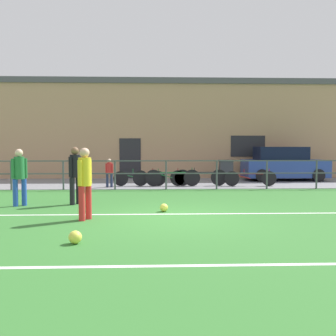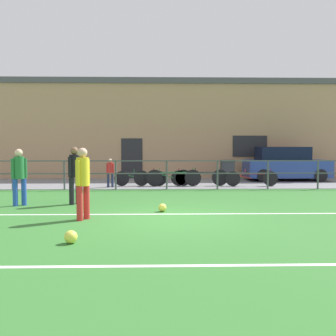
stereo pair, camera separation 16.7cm
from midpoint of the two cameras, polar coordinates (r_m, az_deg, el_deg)
name	(u,v)px [view 2 (the right image)]	position (r m, az deg, el deg)	size (l,w,h in m)	color
ground	(172,219)	(9.27, 1.15, -7.52)	(60.00, 44.00, 0.04)	#33702D
field_line_touchline	(171,214)	(9.79, 1.01, -6.81)	(36.00, 0.11, 0.00)	white
field_line_hash	(181,266)	(5.72, 2.86, -14.21)	(36.00, 0.11, 0.00)	white
pavement_strip	(166,183)	(17.68, -0.09, -2.24)	(48.00, 5.00, 0.02)	slate
perimeter_fence	(167,171)	(15.13, 0.13, -0.37)	(36.07, 0.07, 1.15)	#474C51
clubhouse_facade	(164,129)	(21.32, -0.32, 5.75)	(28.00, 2.56, 5.23)	tan
player_goalkeeper	(75,172)	(11.62, -13.22, -0.55)	(0.31, 0.40, 1.68)	black
player_striker	(19,174)	(11.80, -20.73, -0.77)	(0.39, 0.30, 1.63)	blue
player_winger	(83,179)	(9.13, -11.96, -1.61)	(0.29, 0.42, 1.67)	red
soccer_ball_match	(162,208)	(10.13, -0.35, -5.87)	(0.21, 0.21, 0.21)	#E5E04C
soccer_ball_spare	(71,237)	(7.09, -13.48, -9.86)	(0.23, 0.23, 0.23)	#E5E04C
spectator_child	(110,171)	(15.99, -8.23, -0.44)	(0.32, 0.20, 1.17)	#232D4C
parked_car_red	(285,165)	(19.78, 17.14, 0.48)	(3.96, 1.87, 1.64)	#28428E
bicycle_parked_0	(174,178)	(16.23, 1.12, -1.42)	(2.32, 0.04, 0.78)	black
bicycle_parked_1	(140,178)	(16.37, -3.80, -1.50)	(2.22, 0.04, 0.73)	black
bicycle_parked_2	(202,177)	(16.46, 5.27, -1.38)	(2.24, 0.04, 0.78)	black
bicycle_parked_3	(160,178)	(16.35, -0.89, -1.45)	(2.24, 0.04, 0.75)	black
bicycle_parked_4	(252,178)	(16.61, 12.51, -1.50)	(2.21, 0.04, 0.73)	black
trash_bin_0	(227,171)	(18.66, 9.02, -0.37)	(0.64, 0.54, 1.02)	#33383D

